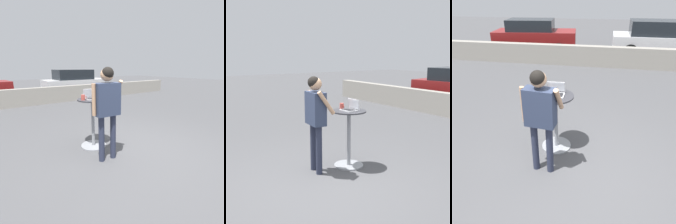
% 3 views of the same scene
% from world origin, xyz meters
% --- Properties ---
extents(ground_plane, '(50.00, 50.00, 0.00)m').
position_xyz_m(ground_plane, '(0.00, 0.00, 0.00)').
color(ground_plane, '#4C4C4F').
extents(pavement_kerb, '(16.99, 0.35, 0.80)m').
position_xyz_m(pavement_kerb, '(0.00, 6.32, 0.40)').
color(pavement_kerb, gray).
rests_on(pavement_kerb, ground_plane).
extents(cafe_table, '(0.64, 0.64, 1.08)m').
position_xyz_m(cafe_table, '(-0.49, 0.84, 0.60)').
color(cafe_table, gray).
rests_on(cafe_table, ground_plane).
extents(laptop, '(0.32, 0.27, 0.21)m').
position_xyz_m(laptop, '(-0.49, 0.87, 1.12)').
color(laptop, silver).
rests_on(laptop, cafe_table).
extents(coffee_mug, '(0.12, 0.08, 0.11)m').
position_xyz_m(coffee_mug, '(-0.71, 0.83, 1.13)').
color(coffee_mug, '#C14C42').
rests_on(coffee_mug, cafe_table).
extents(standing_person, '(0.61, 0.36, 1.74)m').
position_xyz_m(standing_person, '(-0.57, 0.17, 1.12)').
color(standing_person, '#282D42').
rests_on(standing_person, ground_plane).
extents(parked_car_near_street, '(4.19, 1.86, 1.58)m').
position_xyz_m(parked_car_near_street, '(2.64, 8.44, 0.80)').
color(parked_car_near_street, silver).
rests_on(parked_car_near_street, ground_plane).
extents(parked_car_further_down, '(4.08, 2.11, 1.54)m').
position_xyz_m(parked_car_further_down, '(-3.16, 8.22, 0.79)').
color(parked_car_further_down, maroon).
rests_on(parked_car_further_down, ground_plane).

